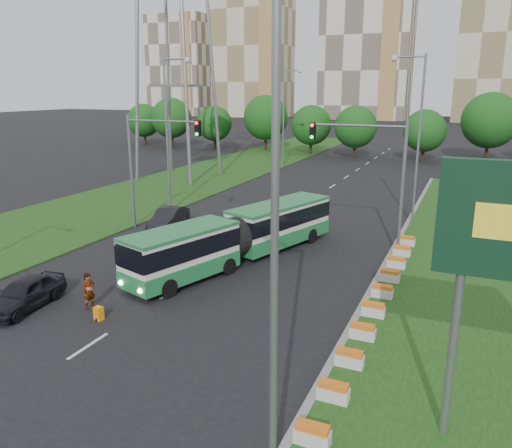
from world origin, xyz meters
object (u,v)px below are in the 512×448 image
at_px(traffic_mast_median, 375,165).
at_px(traffic_mast_left, 149,154).
at_px(car_left_near, 25,293).
at_px(pedestrian, 89,291).
at_px(shopping_trolley, 99,314).
at_px(car_left_far, 169,218).
at_px(articulated_bus, 237,235).

height_order(traffic_mast_median, traffic_mast_left, same).
bearing_deg(traffic_mast_median, car_left_near, -131.75).
bearing_deg(pedestrian, car_left_near, 126.56).
distance_m(traffic_mast_left, shopping_trolley, 15.30).
distance_m(car_left_near, pedestrian, 2.96).
bearing_deg(traffic_mast_left, car_left_near, -80.08).
distance_m(car_left_near, car_left_far, 14.18).
xyz_separation_m(pedestrian, shopping_trolley, (1.16, -0.78, -0.55)).
relative_size(articulated_bus, car_left_far, 3.38).
height_order(car_left_near, shopping_trolley, car_left_near).
relative_size(traffic_mast_median, pedestrian, 4.73).
distance_m(traffic_mast_median, car_left_near, 19.80).
bearing_deg(articulated_bus, pedestrian, -92.58).
height_order(pedestrian, shopping_trolley, pedestrian).
distance_m(traffic_mast_median, traffic_mast_left, 15.19).
bearing_deg(shopping_trolley, car_left_far, 120.78).
bearing_deg(shopping_trolley, car_left_near, -165.81).
relative_size(traffic_mast_median, articulated_bus, 0.54).
bearing_deg(traffic_mast_left, articulated_bus, -23.39).
height_order(articulated_bus, car_left_far, articulated_bus).
distance_m(car_left_far, pedestrian, 13.67).
xyz_separation_m(traffic_mast_median, pedestrian, (-10.08, -13.25, -4.50)).
bearing_deg(articulated_bus, car_left_near, -103.55).
distance_m(traffic_mast_median, shopping_trolley, 17.38).
xyz_separation_m(car_left_far, pedestrian, (4.26, -12.99, 0.12)).
distance_m(articulated_bus, car_left_near, 11.48).
distance_m(pedestrian, shopping_trolley, 1.50).
height_order(traffic_mast_left, shopping_trolley, traffic_mast_left).
bearing_deg(car_left_near, car_left_far, 89.71).
height_order(car_left_near, car_left_far, car_left_far).
relative_size(traffic_mast_median, traffic_mast_left, 1.00).
height_order(traffic_mast_median, car_left_far, traffic_mast_median).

